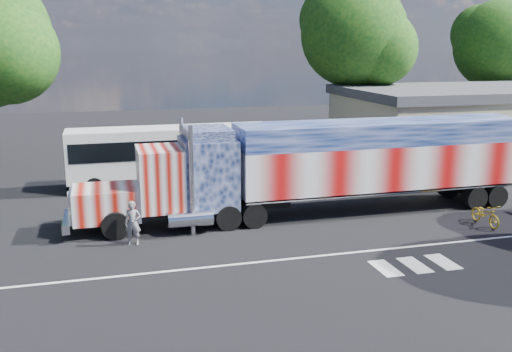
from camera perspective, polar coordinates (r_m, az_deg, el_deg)
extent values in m
plane|color=black|center=(24.80, 1.83, -5.80)|extent=(100.00, 100.00, 0.00)
cube|color=silver|center=(22.12, 4.12, -8.19)|extent=(30.00, 0.15, 0.01)
cube|color=silver|center=(21.66, 12.82, -8.98)|extent=(0.70, 1.60, 0.01)
cube|color=silver|center=(22.22, 15.59, -8.56)|extent=(0.70, 1.60, 0.01)
cube|color=silver|center=(22.84, 18.21, -8.15)|extent=(0.70, 1.60, 0.01)
cube|color=black|center=(25.97, -7.06, -3.28)|extent=(9.66, 1.07, 0.32)
cube|color=tan|center=(25.59, -14.73, -2.61)|extent=(2.79, 2.36, 1.40)
cube|color=silver|center=(25.64, -17.97, -2.80)|extent=(0.13, 2.04, 1.25)
cube|color=silver|center=(25.84, -18.34, -4.32)|extent=(0.32, 2.68, 0.39)
cube|color=tan|center=(25.47, -9.55, -0.19)|extent=(1.93, 2.68, 2.68)
cube|color=black|center=(25.29, -11.64, 0.75)|extent=(0.06, 2.25, 0.97)
cube|color=#4B5784|center=(25.73, -4.80, 0.33)|extent=(2.36, 2.68, 3.11)
cube|color=#4B5784|center=(25.40, -4.87, 4.23)|extent=(1.93, 2.58, 0.54)
cylinder|color=silver|center=(26.95, -7.37, 0.85)|extent=(0.21, 0.21, 4.72)
cylinder|color=silver|center=(24.21, -6.43, -0.52)|extent=(0.21, 0.21, 4.72)
cylinder|color=silver|center=(27.31, -7.48, -2.59)|extent=(1.93, 0.71, 0.71)
cylinder|color=silver|center=(24.66, -6.59, -4.29)|extent=(1.93, 0.71, 0.71)
cylinder|color=black|center=(24.66, -13.85, -4.85)|extent=(1.18, 0.38, 1.18)
cylinder|color=black|center=(26.92, -14.00, -3.34)|extent=(1.18, 0.38, 1.18)
cylinder|color=black|center=(25.24, -2.81, -4.13)|extent=(1.12, 0.59, 1.12)
cylinder|color=black|center=(27.36, -3.83, -2.78)|extent=(1.12, 0.59, 1.12)
cylinder|color=black|center=(25.51, -0.21, -3.93)|extent=(1.12, 0.59, 1.12)
cylinder|color=black|center=(27.61, -1.42, -2.61)|extent=(1.12, 0.59, 1.12)
cube|color=black|center=(28.80, 12.31, -1.30)|extent=(13.96, 1.18, 0.32)
cube|color=#DF8181|center=(28.53, 12.43, 1.10)|extent=(14.39, 2.79, 2.15)
cube|color=#465996|center=(28.25, 12.59, 4.30)|extent=(14.39, 2.79, 1.07)
cube|color=silver|center=(28.76, 12.32, -0.99)|extent=(14.39, 2.79, 0.13)
cube|color=silver|center=(32.38, 23.89, 2.65)|extent=(0.04, 2.68, 3.11)
cylinder|color=black|center=(30.39, 21.01, -2.03)|extent=(1.12, 0.59, 1.12)
cylinder|color=black|center=(32.17, 18.67, -1.04)|extent=(1.12, 0.59, 1.12)
cylinder|color=black|center=(31.10, 22.77, -1.85)|extent=(1.12, 0.59, 1.12)
cylinder|color=black|center=(32.84, 20.39, -0.90)|extent=(1.12, 0.59, 1.12)
cube|color=silver|center=(33.26, -8.48, 1.95)|extent=(11.56, 2.51, 3.37)
cube|color=black|center=(33.15, -8.52, 3.01)|extent=(11.18, 2.56, 1.06)
cube|color=black|center=(33.52, -8.41, -0.15)|extent=(11.56, 2.51, 0.24)
cube|color=black|center=(33.09, -18.48, 1.61)|extent=(0.06, 2.22, 1.35)
cylinder|color=black|center=(32.13, -15.84, -1.00)|extent=(0.96, 0.29, 0.96)
cylinder|color=black|center=(34.48, -15.83, -0.06)|extent=(0.96, 0.29, 0.96)
cylinder|color=black|center=(32.80, -3.14, -0.23)|extent=(0.96, 0.29, 0.96)
cylinder|color=black|center=(35.11, -3.97, 0.64)|extent=(0.96, 0.29, 0.96)
cylinder|color=black|center=(32.99, -1.67, -0.14)|extent=(0.96, 0.29, 0.96)
cylinder|color=black|center=(35.28, -2.59, 0.72)|extent=(0.96, 0.29, 0.96)
cube|color=beige|center=(43.29, 23.49, 4.39)|extent=(22.00, 10.00, 4.60)
cube|color=#46464B|center=(43.03, 23.80, 7.81)|extent=(22.40, 10.40, 0.60)
cube|color=#1E5926|center=(34.57, 18.24, 3.05)|extent=(1.60, 0.08, 1.20)
cube|color=#1E5926|center=(36.91, 23.45, 3.23)|extent=(1.60, 0.08, 1.20)
imported|color=slate|center=(23.80, -12.22, -4.62)|extent=(0.74, 0.57, 1.81)
imported|color=gold|center=(27.85, 21.97, -3.56)|extent=(0.68, 1.91, 1.00)
cylinder|color=black|center=(52.70, 22.69, 6.79)|extent=(0.70, 0.70, 6.36)
sphere|color=#275617|center=(52.47, 23.15, 11.97)|extent=(7.42, 7.42, 7.42)
sphere|color=#275617|center=(52.70, 21.51, 13.10)|extent=(4.82, 4.82, 4.82)
cylinder|color=black|center=(42.59, 9.47, 6.78)|extent=(0.70, 0.70, 6.98)
sphere|color=#275617|center=(42.36, 9.74, 13.83)|extent=(7.55, 7.55, 7.55)
sphere|color=#275617|center=(41.99, 12.27, 12.37)|extent=(5.29, 5.29, 5.29)
sphere|color=#275617|center=(42.97, 7.72, 15.21)|extent=(4.91, 4.91, 4.91)
sphere|color=#275617|center=(38.94, -23.75, 11.27)|extent=(6.44, 6.44, 6.44)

